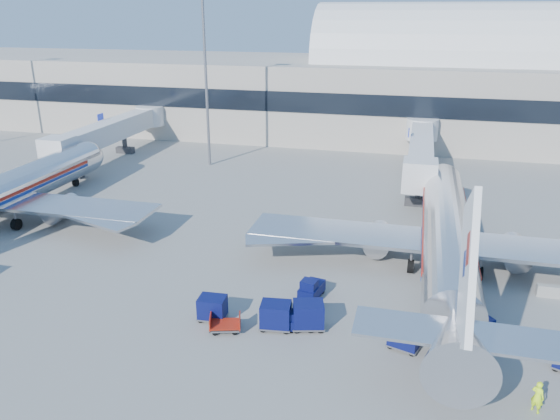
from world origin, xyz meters
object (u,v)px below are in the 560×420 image
(jetbridge_near, at_px, (421,147))
(cart_open_red, at_px, (226,325))
(jetbridge_mid, at_px, (115,130))
(barrier_near, at_px, (559,292))
(cart_solo_near, at_px, (405,335))
(tug_lead, at_px, (298,321))
(tug_right, at_px, (489,331))
(mast_west, at_px, (205,52))
(cart_train_c, at_px, (213,308))
(airliner_main, at_px, (447,237))
(tug_left, at_px, (311,289))
(cart_train_a, at_px, (308,315))
(ramp_worker, at_px, (538,397))
(cart_train_b, at_px, (276,315))

(jetbridge_near, relative_size, cart_open_red, 11.83)
(jetbridge_mid, distance_m, barrier_near, 59.90)
(barrier_near, xyz_separation_m, cart_solo_near, (-10.65, -9.23, 0.45))
(jetbridge_near, xyz_separation_m, tug_lead, (-7.11, -37.63, -3.31))
(tug_right, xyz_separation_m, cart_solo_near, (-5.16, -2.22, 0.28))
(jetbridge_near, distance_m, mast_west, 29.67)
(cart_train_c, xyz_separation_m, cart_open_red, (1.31, -1.11, -0.51))
(barrier_near, xyz_separation_m, cart_open_red, (-22.08, -10.15, -0.07))
(airliner_main, distance_m, barrier_near, 8.74)
(tug_lead, bearing_deg, tug_left, 73.80)
(jetbridge_mid, relative_size, cart_train_a, 11.27)
(barrier_near, relative_size, cart_solo_near, 1.33)
(tug_left, bearing_deg, jetbridge_near, -1.12)
(cart_train_a, distance_m, cart_train_c, 6.52)
(tug_left, xyz_separation_m, cart_solo_near, (6.86, -4.72, 0.15))
(mast_west, bearing_deg, jetbridge_mid, 176.79)
(jetbridge_near, xyz_separation_m, jetbridge_mid, (-42.00, 0.00, 0.00))
(cart_train_c, bearing_deg, tug_lead, -1.11)
(jetbridge_near, xyz_separation_m, ramp_worker, (6.64, -42.19, -3.00))
(jetbridge_near, height_order, mast_west, mast_west)
(airliner_main, xyz_separation_m, jetbridge_near, (-2.40, 26.30, 1.00))
(cart_train_a, bearing_deg, tug_right, -7.85)
(airliner_main, distance_m, tug_right, 10.11)
(ramp_worker, bearing_deg, tug_left, 6.33)
(ramp_worker, bearing_deg, tug_right, -35.67)
(airliner_main, height_order, cart_train_b, airliner_main)
(barrier_near, bearing_deg, cart_train_b, -154.57)
(jetbridge_near, bearing_deg, tug_lead, -100.70)
(jetbridge_near, relative_size, tug_lead, 12.09)
(jetbridge_near, xyz_separation_m, tug_left, (-7.11, -33.32, -3.19))
(airliner_main, xyz_separation_m, jetbridge_mid, (-44.40, 26.30, 1.00))
(tug_right, bearing_deg, mast_west, -175.55)
(jetbridge_near, xyz_separation_m, barrier_near, (10.40, -28.81, -3.48))
(jetbridge_near, distance_m, tug_lead, 38.44)
(tug_lead, bearing_deg, jetbridge_mid, 116.67)
(tug_lead, bearing_deg, barrier_near, 10.58)
(cart_train_a, xyz_separation_m, cart_train_c, (-6.49, -0.56, -0.09))
(jetbridge_mid, relative_size, barrier_near, 9.17)
(ramp_worker, bearing_deg, cart_train_b, 23.17)
(mast_west, bearing_deg, tug_left, -57.78)
(tug_left, distance_m, cart_train_c, 7.42)
(ramp_worker, bearing_deg, jetbridge_mid, -1.76)
(airliner_main, bearing_deg, jetbridge_near, 95.22)
(cart_train_a, xyz_separation_m, cart_train_b, (-2.07, -0.54, -0.02))
(mast_west, relative_size, ramp_worker, 12.20)
(jetbridge_near, bearing_deg, barrier_near, -70.15)
(tug_left, height_order, cart_open_red, tug_left)
(mast_west, relative_size, tug_right, 9.93)
(cart_solo_near, bearing_deg, barrier_near, 59.30)
(mast_west, height_order, tug_lead, mast_west)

